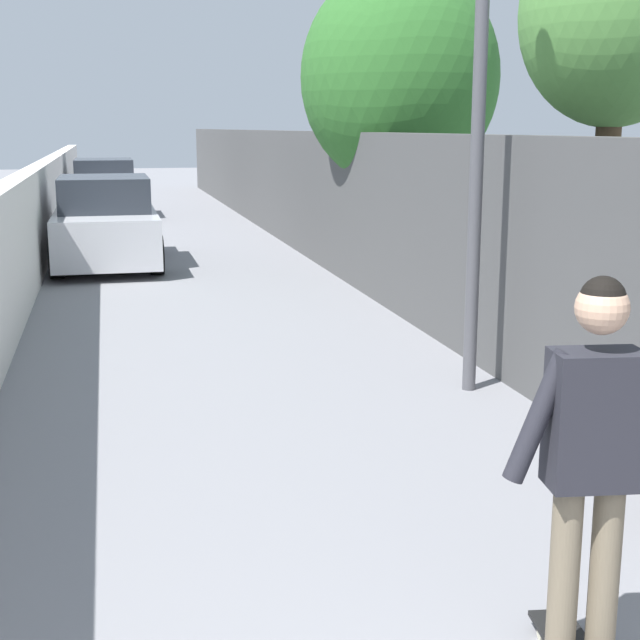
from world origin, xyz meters
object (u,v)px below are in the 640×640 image
car_far (105,190)px  tree_right_mid (616,19)px  tree_right_near (400,78)px  person_skateboarder (593,443)px  car_near (106,224)px  lamp_post (481,43)px

car_far → tree_right_mid: bearing=-164.0°
tree_right_near → tree_right_mid: size_ratio=1.07×
person_skateboarder → car_near: (12.85, 1.97, -0.37)m
person_skateboarder → car_far: bearing=5.2°
lamp_post → person_skateboarder: 4.86m
car_near → tree_right_near: bearing=-118.7°
tree_right_near → car_far: bearing=21.6°
tree_right_mid → car_far: (16.87, 4.85, -2.66)m
tree_right_near → car_near: bearing=61.3°
tree_right_near → lamp_post: tree_right_near is taller
lamp_post → person_skateboarder: bearing=163.7°
tree_right_mid → car_near: bearing=31.3°
tree_right_near → car_far: (11.37, 4.50, -2.39)m
lamp_post → person_skateboarder: lamp_post is taller
tree_right_mid → car_near: (7.97, 4.85, -2.66)m
car_near → person_skateboarder: bearing=-171.3°
car_near → car_far: same height
car_near → tree_right_mid: bearing=-148.7°
person_skateboarder → car_near: 13.01m
person_skateboarder → tree_right_near: bearing=-13.7°
tree_right_mid → person_skateboarder: 6.12m
tree_right_near → lamp_post: 6.27m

